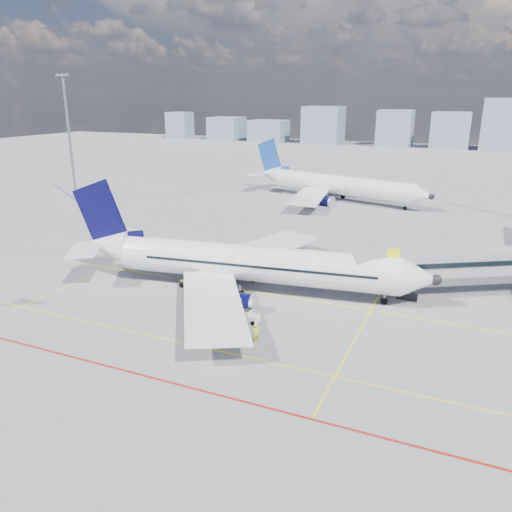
{
  "coord_description": "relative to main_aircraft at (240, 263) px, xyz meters",
  "views": [
    {
      "loc": [
        22.29,
        -40.35,
        21.27
      ],
      "look_at": [
        0.61,
        8.78,
        4.0
      ],
      "focal_mm": 35.0,
      "sensor_mm": 36.0,
      "label": 1
    }
  ],
  "objects": [
    {
      "name": "jet_bridge",
      "position": [
        24.53,
        8.91,
        0.52
      ],
      "size": [
        23.55,
        15.78,
        6.3
      ],
      "color": "#9A9DA2",
      "rests_on": "ground"
    },
    {
      "name": "apron_markings",
      "position": [
        0.44,
        -11.91,
        -3.21
      ],
      "size": [
        90.0,
        35.12,
        0.01
      ],
      "color": "#FFEB0D",
      "rests_on": "ground"
    },
    {
      "name": "main_aircraft",
      "position": [
        0.0,
        0.0,
        0.0
      ],
      "size": [
        42.47,
        36.87,
        12.44
      ],
      "rotation": [
        0.0,
        0.0,
        0.14
      ],
      "color": "white",
      "rests_on": "ground"
    },
    {
      "name": "cargo_dolly",
      "position": [
        1.87,
        -7.5,
        -2.21
      ],
      "size": [
        3.61,
        2.25,
        1.84
      ],
      "rotation": [
        0.0,
        0.0,
        0.24
      ],
      "color": "black",
      "rests_on": "ground"
    },
    {
      "name": "belt_loader",
      "position": [
        -4.68,
        -2.13,
        -2.61
      ],
      "size": [
        5.82,
        2.85,
        2.35
      ],
      "rotation": [
        0.0,
        0.0,
        -0.29
      ],
      "color": "black",
      "rests_on": "ground"
    },
    {
      "name": "floodlight_mast_nw",
      "position": [
        -53.98,
        32.0,
        10.37
      ],
      "size": [
        3.2,
        0.61,
        25.45
      ],
      "color": "gray",
      "rests_on": "ground"
    },
    {
      "name": "distant_skyline",
      "position": [
        23.74,
        182.0,
        6.4
      ],
      "size": [
        252.04,
        15.82,
        29.85
      ],
      "color": "slate",
      "rests_on": "ground"
    },
    {
      "name": "baggage_tug",
      "position": [
        4.54,
        -7.57,
        -2.59
      ],
      "size": [
        2.01,
        1.37,
        1.31
      ],
      "rotation": [
        0.0,
        0.0,
        -0.13
      ],
      "color": "white",
      "rests_on": "ground"
    },
    {
      "name": "ramp_worker",
      "position": [
        7.0,
        -11.31,
        -2.28
      ],
      "size": [
        0.63,
        0.78,
        1.87
      ],
      "primitive_type": "imported",
      "rotation": [
        0.0,
        0.0,
        1.27
      ],
      "color": "yellow",
      "rests_on": "ground"
    },
    {
      "name": "ground",
      "position": [
        1.02,
        -8.0,
        -3.22
      ],
      "size": [
        420.0,
        420.0,
        0.0
      ],
      "primitive_type": "plane",
      "color": "gray",
      "rests_on": "ground"
    },
    {
      "name": "second_aircraft",
      "position": [
        -4.18,
        55.15,
        0.0
      ],
      "size": [
        41.93,
        35.87,
        12.49
      ],
      "rotation": [
        0.0,
        0.0,
        -0.28
      ],
      "color": "white",
      "rests_on": "ground"
    }
  ]
}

